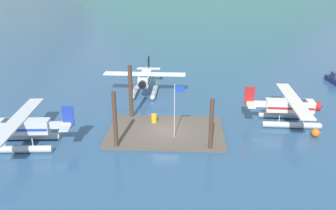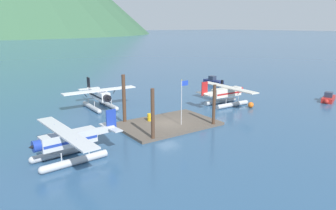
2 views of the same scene
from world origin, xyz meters
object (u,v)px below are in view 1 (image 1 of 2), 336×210
at_px(mooring_buoy, 316,133).
at_px(seaplane_cream_stbd_fwd, 290,109).
at_px(fuel_drum, 154,118).
at_px(boat_navy_open_east, 336,80).
at_px(seaplane_silver_port_aft, 22,130).
at_px(flagpole, 176,104).
at_px(seaplane_white_bow_left, 145,81).

distance_m(mooring_buoy, seaplane_cream_stbd_fwd, 3.77).
distance_m(fuel_drum, boat_navy_open_east, 29.04).
xyz_separation_m(fuel_drum, seaplane_cream_stbd_fwd, (13.93, 1.20, 0.84)).
xyz_separation_m(mooring_buoy, seaplane_silver_port_aft, (-27.01, -3.20, 1.17)).
xyz_separation_m(flagpole, mooring_buoy, (13.34, 1.41, -3.20)).
relative_size(fuel_drum, mooring_buoy, 1.08).
height_order(mooring_buoy, boat_navy_open_east, boat_navy_open_east).
height_order(flagpole, seaplane_cream_stbd_fwd, flagpole).
distance_m(flagpole, mooring_buoy, 13.79).
relative_size(seaplane_silver_port_aft, boat_navy_open_east, 2.14).
distance_m(flagpole, seaplane_white_bow_left, 14.26).
height_order(mooring_buoy, seaplane_silver_port_aft, seaplane_silver_port_aft).
bearing_deg(mooring_buoy, boat_navy_open_east, 63.18).
xyz_separation_m(seaplane_silver_port_aft, boat_navy_open_east, (35.85, 20.70, -1.09)).
height_order(seaplane_cream_stbd_fwd, boat_navy_open_east, seaplane_cream_stbd_fwd).
xyz_separation_m(flagpole, seaplane_white_bow_left, (-4.35, 13.43, -2.03)).
distance_m(seaplane_cream_stbd_fwd, boat_navy_open_east, 17.88).
bearing_deg(boat_navy_open_east, fuel_drum, -147.57).
height_order(flagpole, boat_navy_open_east, flagpole).
bearing_deg(boat_navy_open_east, mooring_buoy, -116.82).
distance_m(fuel_drum, seaplane_white_bow_left, 10.33).
height_order(fuel_drum, boat_navy_open_east, boat_navy_open_east).
distance_m(seaplane_silver_port_aft, boat_navy_open_east, 41.41).
height_order(seaplane_silver_port_aft, seaplane_white_bow_left, same).
distance_m(seaplane_silver_port_aft, seaplane_white_bow_left, 17.84).
bearing_deg(seaplane_cream_stbd_fwd, fuel_drum, -175.07).
bearing_deg(flagpole, seaplane_silver_port_aft, -172.53).
xyz_separation_m(mooring_buoy, seaplane_white_bow_left, (-17.69, 12.02, 1.17)).
distance_m(flagpole, fuel_drum, 4.97).
xyz_separation_m(seaplane_cream_stbd_fwd, boat_navy_open_east, (10.59, 14.37, -1.09)).
xyz_separation_m(fuel_drum, boat_navy_open_east, (24.51, 15.57, -0.25)).
distance_m(flagpole, boat_navy_open_east, 29.32).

